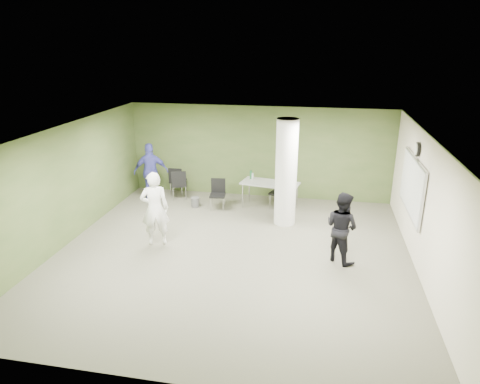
% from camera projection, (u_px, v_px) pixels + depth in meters
% --- Properties ---
extents(floor, '(8.00, 8.00, 0.00)m').
position_uv_depth(floor, '(233.00, 254.00, 9.78)').
color(floor, '#535241').
rests_on(floor, ground).
extents(ceiling, '(8.00, 8.00, 0.00)m').
position_uv_depth(ceiling, '(232.00, 133.00, 8.85)').
color(ceiling, white).
rests_on(ceiling, wall_back).
extents(wall_back, '(8.00, 2.80, 0.02)m').
position_uv_depth(wall_back, '(259.00, 152.00, 13.02)').
color(wall_back, '#405628').
rests_on(wall_back, floor).
extents(wall_left, '(0.02, 8.00, 2.80)m').
position_uv_depth(wall_left, '(65.00, 186.00, 10.02)').
color(wall_left, '#405628').
rests_on(wall_left, floor).
extents(wall_right_cream, '(0.02, 8.00, 2.80)m').
position_uv_depth(wall_right_cream, '(426.00, 209.00, 8.61)').
color(wall_right_cream, beige).
rests_on(wall_right_cream, floor).
extents(column, '(0.56, 0.56, 2.80)m').
position_uv_depth(column, '(286.00, 173.00, 10.99)').
color(column, silver).
rests_on(column, floor).
extents(whiteboard, '(0.05, 2.30, 1.30)m').
position_uv_depth(whiteboard, '(412.00, 186.00, 9.70)').
color(whiteboard, silver).
rests_on(whiteboard, wall_right_cream).
extents(wall_clock, '(0.06, 0.32, 0.32)m').
position_uv_depth(wall_clock, '(417.00, 149.00, 9.42)').
color(wall_clock, black).
rests_on(wall_clock, wall_right_cream).
extents(folding_table, '(1.73, 1.00, 1.02)m').
position_uv_depth(folding_table, '(269.00, 184.00, 12.26)').
color(folding_table, '#9B9B95').
rests_on(folding_table, floor).
extents(wastebasket, '(0.25, 0.25, 0.28)m').
position_uv_depth(wastebasket, '(195.00, 202.00, 12.52)').
color(wastebasket, '#4C4C4C').
rests_on(wastebasket, floor).
extents(chair_back_left, '(0.58, 0.58, 0.93)m').
position_uv_depth(chair_back_left, '(179.00, 183.00, 12.98)').
color(chair_back_left, black).
rests_on(chair_back_left, floor).
extents(chair_back_right, '(0.46, 0.46, 0.91)m').
position_uv_depth(chair_back_right, '(177.00, 179.00, 13.35)').
color(chair_back_right, black).
rests_on(chair_back_right, floor).
extents(chair_table_left, '(0.48, 0.48, 0.87)m').
position_uv_depth(chair_table_left, '(218.00, 192.00, 12.30)').
color(chair_table_left, black).
rests_on(chair_table_left, floor).
extents(chair_table_right, '(0.60, 0.60, 0.97)m').
position_uv_depth(chair_table_right, '(281.00, 189.00, 12.35)').
color(chair_table_right, black).
rests_on(chair_table_right, floor).
extents(woman_white, '(0.77, 0.64, 1.80)m').
position_uv_depth(woman_white, '(155.00, 209.00, 9.99)').
color(woman_white, white).
rests_on(woman_white, floor).
extents(man_black, '(0.98, 0.96, 1.59)m').
position_uv_depth(man_black, '(342.00, 227.00, 9.25)').
color(man_black, black).
rests_on(man_black, floor).
extents(man_blue, '(1.11, 0.73, 1.75)m').
position_uv_depth(man_blue, '(151.00, 172.00, 12.90)').
color(man_blue, '#4042A0').
rests_on(man_blue, floor).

